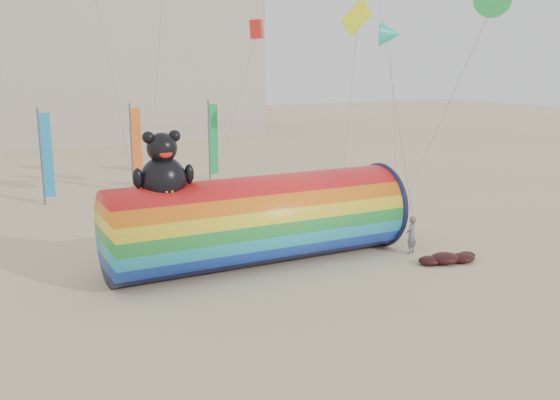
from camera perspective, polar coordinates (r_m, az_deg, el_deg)
name	(u,v)px	position (r m, az deg, el deg)	size (l,w,h in m)	color
ground	(287,274)	(22.69, 0.62, -6.79)	(160.00, 160.00, 0.00)	#CCB58C
windsock_assembly	(258,218)	(23.50, -1.98, -1.63)	(11.52, 3.51, 5.31)	red
kite_handler	(411,235)	(25.41, 11.92, -3.14)	(0.56, 0.36, 1.52)	slate
fabric_bundle	(448,258)	(24.76, 15.12, -5.15)	(2.62, 1.35, 0.41)	#3A0C0A
festival_banners	(136,147)	(37.31, -13.00, 4.72)	(11.02, 2.51, 5.20)	#59595E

